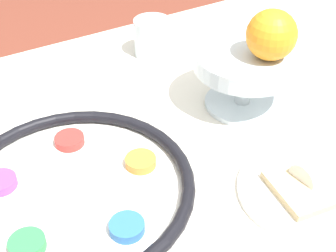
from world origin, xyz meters
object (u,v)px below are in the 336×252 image
object	(u,v)px
bread_plate	(305,190)
cup_near	(152,37)
orange_fruit	(272,35)
fruit_stand	(246,67)
seder_plate	(74,189)

from	to	relation	value
bread_plate	cup_near	world-z (taller)	cup_near
orange_fruit	fruit_stand	bearing A→B (deg)	122.64
seder_plate	bread_plate	xyz separation A→B (m)	(0.29, -0.17, -0.01)
seder_plate	bread_plate	distance (m)	0.34
fruit_stand	seder_plate	bearing A→B (deg)	-170.47
cup_near	bread_plate	bearing A→B (deg)	-91.02
fruit_stand	bread_plate	size ratio (longest dim) A/B	0.92
seder_plate	bread_plate	size ratio (longest dim) A/B	1.76
fruit_stand	orange_fruit	bearing A→B (deg)	-57.36
bread_plate	fruit_stand	bearing A→B (deg)	75.69
bread_plate	cup_near	bearing A→B (deg)	88.98
seder_plate	fruit_stand	bearing A→B (deg)	9.53
seder_plate	orange_fruit	distance (m)	0.40
seder_plate	bread_plate	bearing A→B (deg)	-29.72
orange_fruit	cup_near	distance (m)	0.31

